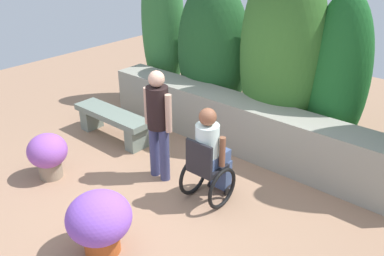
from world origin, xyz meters
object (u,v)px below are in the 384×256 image
Objects in this scene: person_standing_companion at (158,119)px; flower_pot_purple_near at (99,221)px; stone_bench at (112,121)px; flower_pot_terracotta_by_wall at (48,154)px; person_in_wheelchair at (210,158)px.

flower_pot_purple_near is (0.57, -1.50, -0.51)m from person_standing_companion.
stone_bench is 2.08× the size of flower_pot_purple_near.
flower_pot_purple_near is 1.84m from flower_pot_terracotta_by_wall.
flower_pot_purple_near is (2.04, -1.85, 0.09)m from stone_bench.
stone_bench is 1.41m from flower_pot_terracotta_by_wall.
person_standing_companion is at bearing -15.80° from stone_bench.
person_in_wheelchair is 1.97× the size of flower_pot_terracotta_by_wall.
person_in_wheelchair is 1.59m from flower_pot_purple_near.
person_standing_companion is (1.47, -0.35, 0.60)m from stone_bench.
person_in_wheelchair is 2.35m from flower_pot_terracotta_by_wall.
flower_pot_purple_near is at bearing -53.42° from person_standing_companion.
person_in_wheelchair is (2.33, -0.31, 0.30)m from stone_bench.
flower_pot_terracotta_by_wall is at bearing -81.60° from stone_bench.
flower_pot_purple_near is at bearing -14.82° from flower_pot_terracotta_by_wall.
person_in_wheelchair is 0.83× the size of person_standing_companion.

